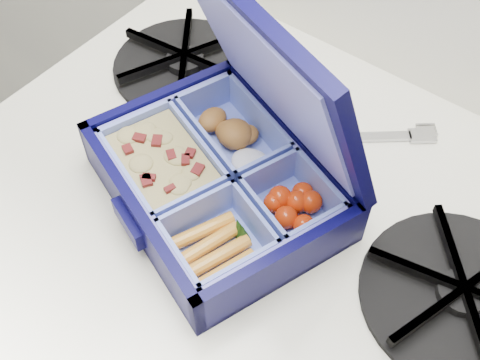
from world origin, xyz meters
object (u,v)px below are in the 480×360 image
Objects in this scene: stove at (247,360)px; fork at (347,137)px; bento_box at (217,181)px; burner_grate at (462,292)px.

stove is 5.26× the size of fork.
bento_box reaches higher than burner_grate.
stove is at bearing -56.12° from fork.
fork reaches higher than stove.
burner_grate is 1.02× the size of fork.
stove is 0.48m from burner_grate.
bento_box is 1.31× the size of burner_grate.
burner_grate is 0.19m from fork.
bento_box is 0.15m from fork.
bento_box is at bearing -135.94° from stove.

